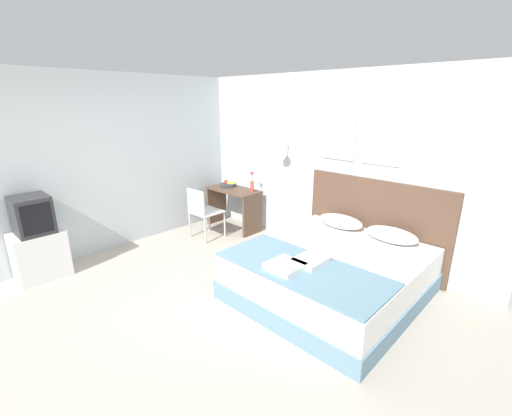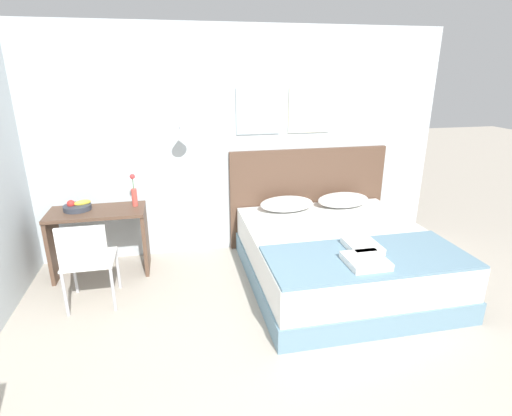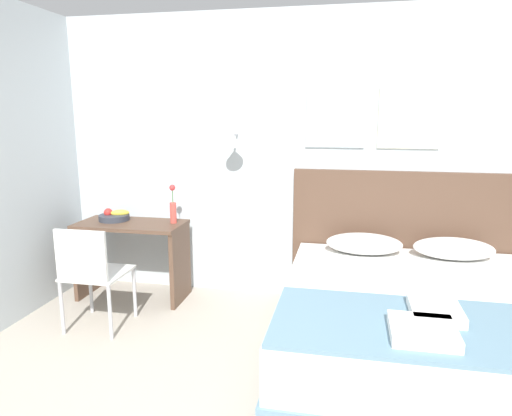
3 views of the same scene
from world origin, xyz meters
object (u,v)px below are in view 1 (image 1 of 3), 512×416
object	(u,v)px
folded_towel_near_foot	(310,260)
pillow_right	(392,235)
flower_vase	(252,184)
throw_blanket	(301,268)
tv_stand	(40,255)
bed	(330,273)
desk_chair	(202,209)
headboard	(374,224)
pillow_left	(341,221)
television	(32,215)
desk	(234,202)
fruit_bowl	(228,185)
folded_towel_mid_bed	(285,266)

from	to	relation	value
folded_towel_near_foot	pillow_right	bearing A→B (deg)	74.18
folded_towel_near_foot	flower_vase	world-z (taller)	flower_vase
throw_blanket	tv_stand	world-z (taller)	tv_stand
bed	desk_chair	xyz separation A→B (m)	(-2.50, 0.02, 0.25)
desk_chair	headboard	bearing A→B (deg)	22.60
headboard	tv_stand	distance (m)	4.48
bed	folded_towel_near_foot	distance (m)	0.56
pillow_right	pillow_left	bearing A→B (deg)	180.00
pillow_left	television	bearing A→B (deg)	-130.47
throw_blanket	desk	bearing A→B (deg)	152.08
pillow_right	tv_stand	world-z (taller)	pillow_right
pillow_left	television	world-z (taller)	television
bed	television	size ratio (longest dim) A/B	4.26
pillow_left	throw_blanket	size ratio (longest dim) A/B	0.35
pillow_right	fruit_bowl	bearing A→B (deg)	-179.97
bed	desk	distance (m)	2.62
pillow_right	television	world-z (taller)	television
pillow_right	folded_towel_near_foot	distance (m)	1.29
folded_towel_mid_bed	tv_stand	size ratio (longest dim) A/B	0.55
pillow_right	tv_stand	bearing A→B (deg)	-137.49
throw_blanket	folded_towel_near_foot	xyz separation A→B (m)	(0.01, 0.14, 0.04)
pillow_left	desk	size ratio (longest dim) A/B	0.65
pillow_right	desk_chair	bearing A→B (deg)	-164.86
headboard	pillow_right	bearing A→B (deg)	-36.29
folded_towel_near_foot	desk	size ratio (longest dim) A/B	0.36
throw_blanket	desk_chair	bearing A→B (deg)	166.27
pillow_right	throw_blanket	xyz separation A→B (m)	(-0.36, -1.39, -0.07)
bed	flower_vase	xyz separation A→B (m)	(-2.10, 0.80, 0.61)
bed	pillow_right	bearing A→B (deg)	65.35
headboard	throw_blanket	xyz separation A→B (m)	(0.00, -1.65, -0.05)
headboard	pillow_right	xyz separation A→B (m)	(0.36, -0.27, 0.02)
folded_towel_near_foot	desk	xyz separation A→B (m)	(-2.51, 1.18, -0.11)
folded_towel_mid_bed	folded_towel_near_foot	bearing A→B (deg)	68.87
headboard	television	world-z (taller)	headboard
headboard	flower_vase	bearing A→B (deg)	-173.07
folded_towel_near_foot	tv_stand	xyz separation A→B (m)	(-2.99, -1.82, -0.30)
folded_towel_near_foot	desk_chair	bearing A→B (deg)	169.46
desk	pillow_left	bearing A→B (deg)	1.60
desk	flower_vase	size ratio (longest dim) A/B	2.76
pillow_left	folded_towel_mid_bed	world-z (taller)	pillow_left
folded_towel_mid_bed	tv_stand	bearing A→B (deg)	-151.96
desk	tv_stand	distance (m)	3.05
bed	pillow_left	size ratio (longest dim) A/B	3.18
folded_towel_near_foot	desk	bearing A→B (deg)	154.80
folded_towel_near_foot	folded_towel_mid_bed	distance (m)	0.31
bed	fruit_bowl	world-z (taller)	fruit_bowl
pillow_right	throw_blanket	bearing A→B (deg)	-104.66
desk	desk_chair	distance (m)	0.72
bed	folded_towel_near_foot	bearing A→B (deg)	-88.66
pillow_right	folded_towel_mid_bed	size ratio (longest dim) A/B	1.87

